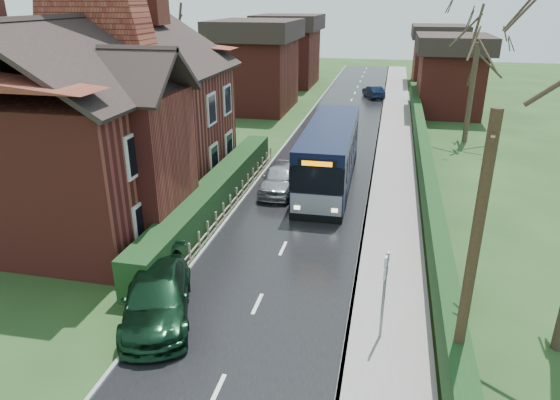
% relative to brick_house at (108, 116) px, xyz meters
% --- Properties ---
extents(ground, '(140.00, 140.00, 0.00)m').
position_rel_brick_house_xyz_m(ground, '(8.73, -4.78, -4.38)').
color(ground, '#2F4F22').
rests_on(ground, ground).
extents(road, '(6.00, 100.00, 0.02)m').
position_rel_brick_house_xyz_m(road, '(8.73, 5.22, -4.37)').
color(road, black).
rests_on(road, ground).
extents(pavement, '(2.50, 100.00, 0.14)m').
position_rel_brick_house_xyz_m(pavement, '(12.98, 5.22, -4.31)').
color(pavement, slate).
rests_on(pavement, ground).
extents(kerb_right, '(0.12, 100.00, 0.14)m').
position_rel_brick_house_xyz_m(kerb_right, '(11.78, 5.22, -4.31)').
color(kerb_right, gray).
rests_on(kerb_right, ground).
extents(kerb_left, '(0.12, 100.00, 0.10)m').
position_rel_brick_house_xyz_m(kerb_left, '(5.68, 5.22, -4.33)').
color(kerb_left, gray).
rests_on(kerb_left, ground).
extents(front_hedge, '(1.20, 16.00, 1.60)m').
position_rel_brick_house_xyz_m(front_hedge, '(4.83, 0.22, -3.58)').
color(front_hedge, black).
rests_on(front_hedge, ground).
extents(picket_fence, '(0.10, 16.00, 0.90)m').
position_rel_brick_house_xyz_m(picket_fence, '(5.58, 0.22, -3.93)').
color(picket_fence, gray).
rests_on(picket_fence, ground).
extents(right_wall_hedge, '(0.60, 50.00, 1.80)m').
position_rel_brick_house_xyz_m(right_wall_hedge, '(14.53, 5.22, -3.36)').
color(right_wall_hedge, maroon).
rests_on(right_wall_hedge, ground).
extents(brick_house, '(9.30, 14.60, 10.30)m').
position_rel_brick_house_xyz_m(brick_house, '(0.00, 0.00, 0.00)').
color(brick_house, maroon).
rests_on(brick_house, ground).
extents(bus, '(2.59, 10.61, 3.21)m').
position_rel_brick_house_xyz_m(bus, '(9.53, 5.24, -2.78)').
color(bus, black).
rests_on(bus, ground).
extents(car_silver, '(1.78, 4.31, 1.46)m').
position_rel_brick_house_xyz_m(car_silver, '(7.23, 3.52, -3.64)').
color(car_silver, '#AEAEB3').
rests_on(car_silver, ground).
extents(car_green, '(3.63, 5.32, 1.43)m').
position_rel_brick_house_xyz_m(car_green, '(5.83, -8.02, -3.66)').
color(car_green, black).
rests_on(car_green, ground).
extents(car_distant, '(2.49, 3.85, 1.20)m').
position_rel_brick_house_xyz_m(car_distant, '(10.73, 30.86, -3.78)').
color(car_distant, black).
rests_on(car_distant, ground).
extents(bus_stop_sign, '(0.15, 0.44, 2.89)m').
position_rel_brick_house_xyz_m(bus_stop_sign, '(12.73, -7.78, -2.47)').
color(bus_stop_sign, slate).
rests_on(bus_stop_sign, ground).
extents(telegraph_pole, '(0.26, 0.95, 7.37)m').
position_rel_brick_house_xyz_m(telegraph_pole, '(14.53, -9.78, -0.65)').
color(telegraph_pole, '#2E2214').
rests_on(telegraph_pole, ground).
extents(tree_right_far, '(4.93, 4.93, 9.52)m').
position_rel_brick_house_xyz_m(tree_right_far, '(17.73, 15.59, 2.74)').
color(tree_right_far, '#362B20').
rests_on(tree_right_far, ground).
extents(tree_house_side, '(4.22, 4.22, 9.59)m').
position_rel_brick_house_xyz_m(tree_house_side, '(-0.74, 10.98, 2.79)').
color(tree_house_side, '#33281E').
rests_on(tree_house_side, ground).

